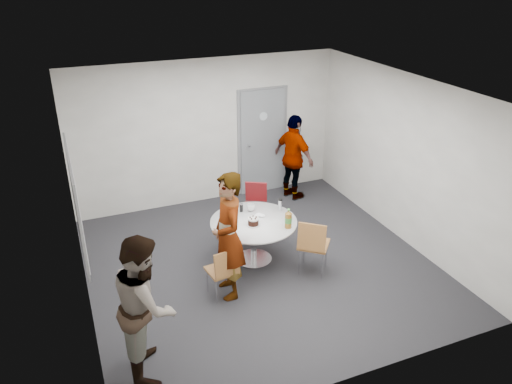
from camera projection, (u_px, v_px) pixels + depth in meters
name	position (u px, v px, depth m)	size (l,w,h in m)	color
floor	(259.00, 264.00, 7.65)	(5.00, 5.00, 0.00)	#232327
ceiling	(260.00, 90.00, 6.50)	(5.00, 5.00, 0.00)	silver
wall_back	(207.00, 132.00, 9.17)	(5.00, 5.00, 0.00)	#AFADA6
wall_left	(75.00, 215.00, 6.22)	(5.00, 5.00, 0.00)	#AFADA6
wall_right	(404.00, 159.00, 7.94)	(5.00, 5.00, 0.00)	#AFADA6
wall_front	(356.00, 279.00, 4.99)	(5.00, 5.00, 0.00)	#AFADA6
door	(262.00, 142.00, 9.67)	(1.02, 0.17, 2.12)	slate
whiteboard	(76.00, 201.00, 6.35)	(0.04, 1.90, 1.25)	slate
table	(255.00, 226.00, 7.52)	(1.31, 1.31, 0.99)	silver
chair_near_left	(224.00, 269.00, 6.71)	(0.42, 0.45, 0.78)	brown
chair_near_right	(313.00, 242.00, 7.20)	(0.61, 0.62, 0.89)	brown
chair_far	(255.00, 201.00, 8.51)	(0.54, 0.55, 0.81)	maroon
person_main	(228.00, 236.00, 6.63)	(0.66, 0.43, 1.81)	#A5C6EA
person_left	(146.00, 304.00, 5.42)	(0.82, 0.64, 1.70)	white
person_right	(294.00, 158.00, 9.44)	(0.97, 0.41, 1.66)	black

